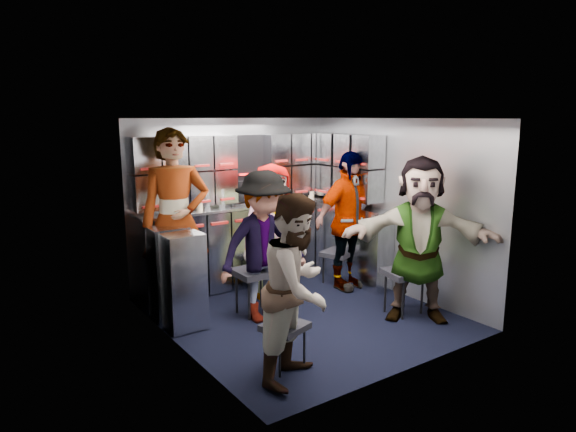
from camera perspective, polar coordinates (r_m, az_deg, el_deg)
floor at (r=5.68m, az=1.57°, el=-10.92°), size 3.00×3.00×0.00m
wall_back at (r=6.62m, az=-6.08°, el=1.65°), size 2.80×0.04×2.10m
wall_left at (r=4.70m, az=-12.27°, el=-2.41°), size 0.04×3.00×2.10m
wall_right at (r=6.29m, az=11.96°, el=0.97°), size 0.04×3.00×2.10m
ceiling at (r=5.27m, az=1.69°, el=10.78°), size 2.80×3.00×0.02m
cart_bank_back at (r=6.56m, az=-5.10°, el=-3.39°), size 2.68×0.38×0.99m
cart_bank_left at (r=5.43m, az=-12.26°, el=-6.68°), size 0.38×0.76×0.99m
counter at (r=6.45m, az=-5.18°, el=1.09°), size 2.68×0.42×0.03m
locker_bank_back at (r=6.44m, az=-5.52°, el=5.34°), size 2.68×0.28×0.82m
locker_bank_right at (r=6.63m, az=6.80°, el=5.47°), size 0.28×1.00×0.82m
right_cabinet at (r=6.72m, az=7.18°, el=-3.03°), size 0.28×1.20×1.00m
coffee_niche at (r=6.58m, az=-4.40°, el=5.30°), size 0.46×0.16×0.84m
red_latch_strip at (r=6.30m, az=-4.26°, el=-0.37°), size 2.60×0.02×0.03m
jump_seat_near_left at (r=4.44m, az=-0.34°, el=-12.43°), size 0.42×0.41×0.40m
jump_seat_mid_left at (r=5.59m, az=-3.69°, el=-6.49°), size 0.43×0.40×0.50m
jump_seat_center at (r=6.28m, az=-2.58°, el=-5.30°), size 0.36×0.34×0.40m
jump_seat_mid_right at (r=6.60m, az=5.51°, el=-4.32°), size 0.47×0.46×0.43m
jump_seat_near_right at (r=5.74m, az=12.81°, el=-6.44°), size 0.49×0.47×0.48m
attendant_standing at (r=5.63m, az=-12.36°, el=-0.69°), size 0.84×0.67×2.01m
attendant_arc_a at (r=4.15m, az=1.07°, el=-8.01°), size 0.94×0.88×1.54m
attendant_arc_b at (r=5.34m, az=-2.74°, el=-3.40°), size 1.03×0.60×1.59m
attendant_arc_c at (r=6.03m, az=-1.71°, el=-1.70°), size 0.87×0.67×1.59m
attendant_arc_d at (r=6.36m, az=6.64°, el=-0.54°), size 1.03×0.48×1.71m
attendant_arc_e at (r=5.51m, az=14.38°, el=-2.51°), size 1.53×1.46×1.73m
bottle_left at (r=6.15m, az=-9.00°, el=1.84°), size 0.07×0.07×0.25m
bottle_mid at (r=6.24m, az=-7.37°, el=1.93°), size 0.07×0.07×0.23m
bottle_right at (r=6.65m, az=-1.03°, el=2.78°), size 0.07×0.07×0.28m
cup_left at (r=6.11m, az=-9.80°, el=1.07°), size 0.07×0.07×0.10m
cup_right at (r=6.96m, az=2.58°, el=2.37°), size 0.08×0.08×0.09m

